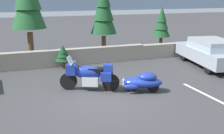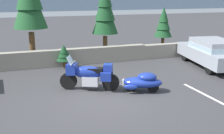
{
  "view_description": "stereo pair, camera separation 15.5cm",
  "coord_description": "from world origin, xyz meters",
  "px_view_note": "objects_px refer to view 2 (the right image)",
  "views": [
    {
      "loc": [
        -3.07,
        -9.02,
        3.58
      ],
      "look_at": [
        0.61,
        0.89,
        0.85
      ],
      "focal_mm": 44.97,
      "sensor_mm": 36.0,
      "label": 1
    },
    {
      "loc": [
        -2.93,
        -9.08,
        3.58
      ],
      "look_at": [
        0.61,
        0.89,
        0.85
      ],
      "focal_mm": 44.97,
      "sensor_mm": 36.0,
      "label": 2
    }
  ],
  "objects_px": {
    "sedan_at_right_edge": "(212,52)",
    "pine_tree_far_right": "(105,9)",
    "touring_motorcycle": "(89,75)",
    "pine_tree_secondary": "(163,23)",
    "car_shaped_trailer": "(142,82)"
  },
  "relations": [
    {
      "from": "sedan_at_right_edge",
      "to": "pine_tree_far_right",
      "type": "distance_m",
      "value": 6.17
    },
    {
      "from": "touring_motorcycle",
      "to": "pine_tree_secondary",
      "type": "distance_m",
      "value": 9.04
    },
    {
      "from": "sedan_at_right_edge",
      "to": "touring_motorcycle",
      "type": "bearing_deg",
      "value": -168.05
    },
    {
      "from": "car_shaped_trailer",
      "to": "pine_tree_secondary",
      "type": "height_order",
      "value": "pine_tree_secondary"
    },
    {
      "from": "car_shaped_trailer",
      "to": "pine_tree_far_right",
      "type": "distance_m",
      "value": 6.5
    },
    {
      "from": "touring_motorcycle",
      "to": "pine_tree_secondary",
      "type": "bearing_deg",
      "value": 42.48
    },
    {
      "from": "pine_tree_secondary",
      "to": "pine_tree_far_right",
      "type": "bearing_deg",
      "value": -168.01
    },
    {
      "from": "pine_tree_secondary",
      "to": "pine_tree_far_right",
      "type": "relative_size",
      "value": 0.64
    },
    {
      "from": "pine_tree_secondary",
      "to": "sedan_at_right_edge",
      "type": "bearing_deg",
      "value": -87.03
    },
    {
      "from": "touring_motorcycle",
      "to": "pine_tree_secondary",
      "type": "relative_size",
      "value": 0.75
    },
    {
      "from": "car_shaped_trailer",
      "to": "pine_tree_far_right",
      "type": "xyz_separation_m",
      "value": [
        0.51,
        6.03,
        2.37
      ]
    },
    {
      "from": "touring_motorcycle",
      "to": "pine_tree_far_right",
      "type": "xyz_separation_m",
      "value": [
        2.34,
        5.14,
        2.16
      ]
    },
    {
      "from": "car_shaped_trailer",
      "to": "sedan_at_right_edge",
      "type": "height_order",
      "value": "sedan_at_right_edge"
    },
    {
      "from": "car_shaped_trailer",
      "to": "pine_tree_far_right",
      "type": "relative_size",
      "value": 0.48
    },
    {
      "from": "sedan_at_right_edge",
      "to": "pine_tree_far_right",
      "type": "bearing_deg",
      "value": 140.67
    }
  ]
}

